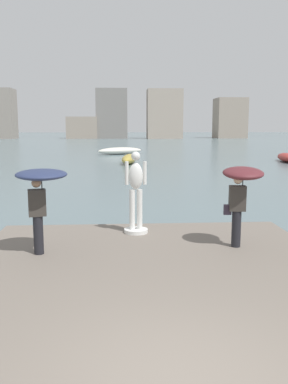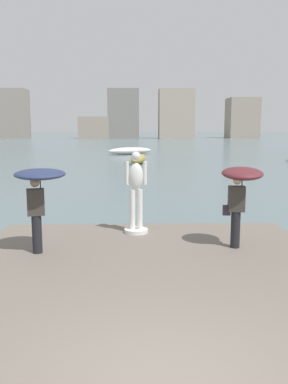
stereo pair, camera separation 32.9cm
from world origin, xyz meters
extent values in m
plane|color=slate|center=(0.00, 40.00, 0.00)|extent=(400.00, 400.00, 0.00)
cube|color=#70665B|center=(0.00, 2.33, 0.20)|extent=(7.89, 10.67, 0.40)
cylinder|color=white|center=(-0.21, 6.64, 0.45)|extent=(0.64, 0.64, 0.10)
cylinder|color=white|center=(-0.31, 6.64, 1.04)|extent=(0.15, 0.15, 1.09)
cylinder|color=white|center=(-0.11, 6.64, 1.04)|extent=(0.15, 0.15, 1.09)
ellipsoid|color=white|center=(-0.21, 6.64, 1.95)|extent=(0.38, 0.26, 0.71)
sphere|color=white|center=(-0.21, 6.64, 2.48)|extent=(0.24, 0.24, 0.24)
cylinder|color=white|center=(-0.45, 6.64, 2.03)|extent=(0.10, 0.10, 0.62)
cylinder|color=white|center=(0.03, 6.64, 2.03)|extent=(0.10, 0.10, 0.62)
cylinder|color=black|center=(-2.48, 4.91, 0.84)|extent=(0.22, 0.22, 0.88)
cube|color=#38332D|center=(-2.48, 4.91, 1.58)|extent=(0.43, 0.32, 0.60)
sphere|color=#A87A5B|center=(-2.48, 4.91, 2.02)|extent=(0.21, 0.21, 0.21)
cylinder|color=#262626|center=(-2.38, 4.98, 1.89)|extent=(0.02, 0.02, 0.52)
ellipsoid|color=navy|center=(-2.38, 4.98, 2.20)|extent=(1.38, 1.39, 0.26)
cylinder|color=black|center=(2.13, 5.18, 0.84)|extent=(0.22, 0.22, 0.88)
cube|color=#38332D|center=(2.13, 5.18, 1.58)|extent=(0.40, 0.28, 0.60)
sphere|color=beige|center=(2.13, 5.18, 2.02)|extent=(0.21, 0.21, 0.21)
cylinder|color=#262626|center=(2.26, 5.21, 1.87)|extent=(0.02, 0.02, 0.48)
ellipsoid|color=#5B2328|center=(2.26, 5.21, 2.17)|extent=(1.06, 1.08, 0.37)
cube|color=#332838|center=(1.92, 5.23, 1.30)|extent=(0.19, 0.12, 0.24)
ellipsoid|color=#B2993D|center=(0.31, 32.28, 0.41)|extent=(1.92, 5.29, 0.82)
ellipsoid|color=silver|center=(-0.46, 44.49, 0.42)|extent=(5.69, 3.62, 0.83)
cube|color=gray|center=(-32.98, 110.48, 6.68)|extent=(8.48, 6.87, 13.37)
cube|color=gray|center=(-10.59, 111.54, 2.97)|extent=(8.35, 7.30, 5.93)
cube|color=gray|center=(-2.42, 111.28, 6.78)|extent=(8.58, 5.54, 13.56)
cube|color=#A89989|center=(12.02, 108.60, 6.64)|extent=(9.48, 6.05, 13.28)
cube|color=gray|center=(31.48, 113.04, 5.65)|extent=(8.37, 7.94, 11.29)
camera|label=1|loc=(-0.66, -4.13, 3.25)|focal=38.11mm
camera|label=2|loc=(-0.33, -4.14, 3.25)|focal=38.11mm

